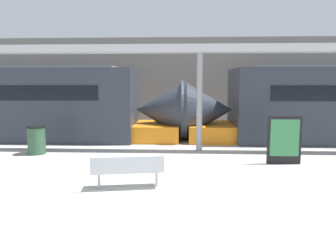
% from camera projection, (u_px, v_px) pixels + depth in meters
% --- Properties ---
extents(ground_plane, '(60.00, 60.00, 0.00)m').
position_uv_depth(ground_plane, '(143.00, 198.00, 6.54)').
color(ground_plane, '#B2AFA8').
extents(station_wall, '(56.00, 0.20, 5.00)m').
position_uv_depth(station_wall, '(167.00, 82.00, 16.96)').
color(station_wall, gray).
rests_on(station_wall, ground_plane).
extents(bench_near, '(1.77, 0.70, 0.81)m').
position_uv_depth(bench_near, '(128.00, 169.00, 7.07)').
color(bench_near, '#ADB2B7').
rests_on(bench_near, ground_plane).
extents(trash_bin, '(0.63, 0.63, 1.00)m').
position_uv_depth(trash_bin, '(37.00, 140.00, 10.52)').
color(trash_bin, '#2D5138').
rests_on(trash_bin, ground_plane).
extents(poster_board, '(1.03, 0.07, 1.50)m').
position_uv_depth(poster_board, '(284.00, 140.00, 9.19)').
color(poster_board, black).
rests_on(poster_board, ground_plane).
extents(support_column_near, '(0.22, 0.22, 3.57)m').
position_uv_depth(support_column_near, '(199.00, 102.00, 10.90)').
color(support_column_near, gray).
rests_on(support_column_near, ground_plane).
extents(canopy_beam, '(28.00, 0.60, 0.28)m').
position_uv_depth(canopy_beam, '(200.00, 49.00, 10.68)').
color(canopy_beam, '#B7B7BC').
rests_on(canopy_beam, support_column_near).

